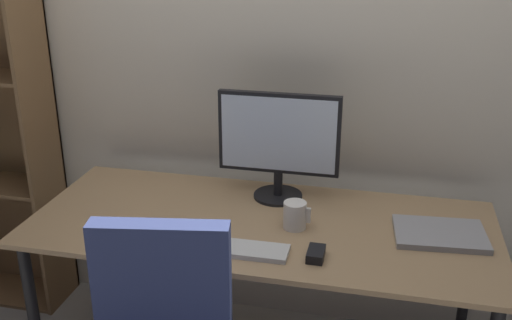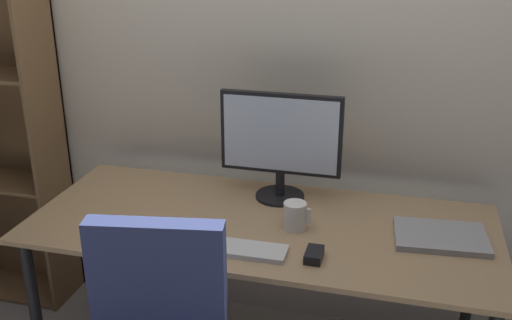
% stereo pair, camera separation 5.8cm
% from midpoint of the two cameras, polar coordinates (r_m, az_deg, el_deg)
% --- Properties ---
extents(back_wall, '(6.40, 0.10, 2.60)m').
position_cam_midpoint_polar(back_wall, '(2.58, 4.22, 10.74)').
color(back_wall, beige).
rests_on(back_wall, ground).
extents(desk, '(1.75, 0.74, 0.74)m').
position_cam_midpoint_polar(desk, '(2.29, 1.24, -7.61)').
color(desk, tan).
rests_on(desk, ground).
extents(monitor, '(0.49, 0.20, 0.44)m').
position_cam_midpoint_polar(monitor, '(2.36, 3.08, 1.91)').
color(monitor, black).
rests_on(monitor, desk).
extents(keyboard, '(0.29, 0.11, 0.02)m').
position_cam_midpoint_polar(keyboard, '(2.05, -0.19, -8.60)').
color(keyboard, silver).
rests_on(keyboard, desk).
extents(mouse, '(0.06, 0.10, 0.03)m').
position_cam_midpoint_polar(mouse, '(2.02, 6.42, -9.02)').
color(mouse, black).
rests_on(mouse, desk).
extents(coffee_mug, '(0.10, 0.08, 0.10)m').
position_cam_midpoint_polar(coffee_mug, '(2.19, 4.53, -5.35)').
color(coffee_mug, white).
rests_on(coffee_mug, desk).
extents(laptop, '(0.34, 0.26, 0.02)m').
position_cam_midpoint_polar(laptop, '(2.24, 18.00, -6.99)').
color(laptop, '#99999E').
rests_on(laptop, desk).
extents(paper_sheet, '(0.23, 0.31, 0.00)m').
position_cam_midpoint_polar(paper_sheet, '(2.15, -7.23, -7.55)').
color(paper_sheet, white).
rests_on(paper_sheet, desk).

